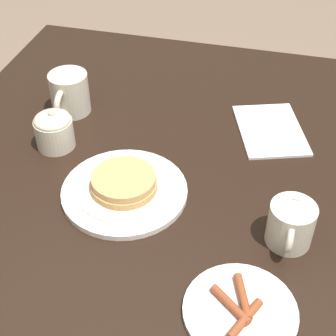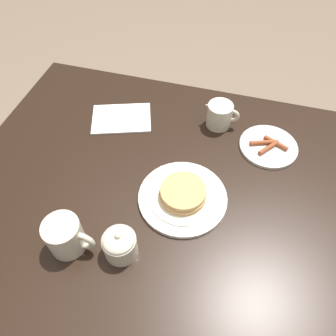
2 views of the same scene
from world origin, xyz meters
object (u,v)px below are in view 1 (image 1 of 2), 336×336
pancake_plate (124,188)px  sugar_bowl (54,129)px  coffee_mug (69,93)px  creamer_pitcher (291,223)px  side_plate_bacon (240,311)px  napkin (270,130)px

pancake_plate → sugar_bowl: sugar_bowl is taller
coffee_mug → pancake_plate: bearing=41.3°
pancake_plate → creamer_pitcher: 0.33m
side_plate_bacon → napkin: size_ratio=0.78×
sugar_bowl → coffee_mug: bearing=-171.9°
side_plate_bacon → creamer_pitcher: bearing=160.6°
creamer_pitcher → napkin: 0.33m
creamer_pitcher → napkin: (-0.32, -0.06, -0.04)m
pancake_plate → side_plate_bacon: 0.34m
pancake_plate → napkin: pancake_plate is taller
sugar_bowl → napkin: 0.49m
creamer_pitcher → napkin: creamer_pitcher is taller
coffee_mug → napkin: size_ratio=0.54×
pancake_plate → creamer_pitcher: bearing=82.5°
napkin → sugar_bowl: bearing=-69.4°
napkin → side_plate_bacon: bearing=0.3°
sugar_bowl → side_plate_bacon: bearing=54.4°
sugar_bowl → pancake_plate: bearing=60.4°
creamer_pitcher → sugar_bowl: same height
side_plate_bacon → coffee_mug: coffee_mug is taller
pancake_plate → side_plate_bacon: (0.22, 0.26, -0.01)m
coffee_mug → napkin: bearing=94.6°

